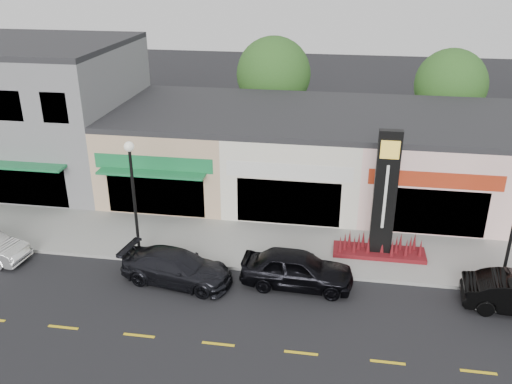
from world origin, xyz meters
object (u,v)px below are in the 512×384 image
pylon_sign (383,213)px  car_black_sedan (297,269)px  car_dark_sedan (177,267)px  lamp_west_near (133,188)px

pylon_sign → car_black_sedan: pylon_sign is taller
pylon_sign → car_dark_sedan: size_ratio=1.24×
car_dark_sedan → car_black_sedan: size_ratio=1.02×
car_dark_sedan → lamp_west_near: bearing=62.3°
car_dark_sedan → pylon_sign: bearing=-59.0°
lamp_west_near → car_black_sedan: (7.45, -1.24, -2.67)m
lamp_west_near → car_dark_sedan: lamp_west_near is taller
pylon_sign → car_dark_sedan: (-8.63, -3.47, -1.57)m
pylon_sign → car_dark_sedan: bearing=-158.1°
car_black_sedan → lamp_west_near: bearing=82.7°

